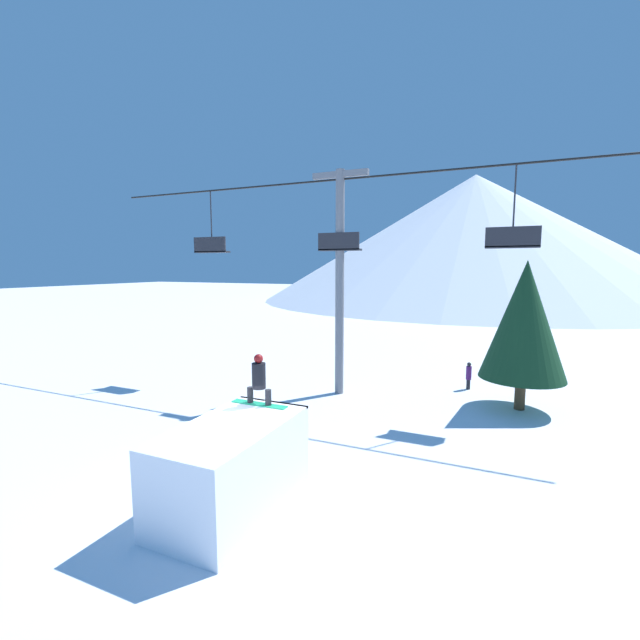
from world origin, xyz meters
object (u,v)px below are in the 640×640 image
Objects in this scene: distant_skier at (469,375)px; snowboarder at (259,380)px; snow_ramp at (232,467)px; pine_tree_near at (524,320)px.

snowboarder is at bearing -111.54° from distant_skier.
distant_skier is (4.22, 10.70, -1.94)m from snowboarder.
snow_ramp is at bearing -108.39° from distant_skier.
snow_ramp reaches higher than distant_skier.
pine_tree_near is (6.09, 10.11, 2.48)m from snow_ramp.
snow_ramp is 0.66× the size of pine_tree_near.
pine_tree_near reaches higher than snow_ramp.
snow_ramp is at bearing -83.01° from snowboarder.
snowboarder reaches higher than distant_skier.
snow_ramp is 12.82m from distant_skier.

